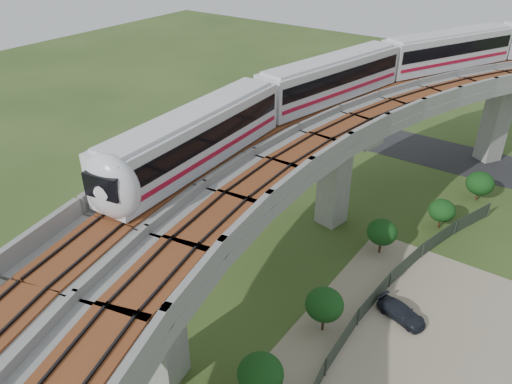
% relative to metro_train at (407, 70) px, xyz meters
% --- Properties ---
extents(ground, '(160.00, 160.00, 0.00)m').
position_rel_metro_train_xyz_m(ground, '(-3.20, -18.21, -12.31)').
color(ground, '#31471C').
rests_on(ground, ground).
extents(asphalt_road, '(60.00, 8.00, 0.03)m').
position_rel_metro_train_xyz_m(asphalt_road, '(-3.20, 11.79, -12.29)').
color(asphalt_road, '#232326').
rests_on(asphalt_road, ground).
extents(viaduct, '(19.58, 73.98, 11.40)m').
position_rel_metro_train_xyz_m(viaduct, '(0.65, -18.21, -3.26)').
color(viaduct, '#99968E').
rests_on(viaduct, ground).
extents(metro_train, '(22.15, 58.33, 3.64)m').
position_rel_metro_train_xyz_m(metro_train, '(0.00, 0.00, 0.00)').
color(metro_train, silver).
rests_on(metro_train, ground).
extents(fence, '(3.87, 38.73, 1.50)m').
position_rel_metro_train_xyz_m(fence, '(6.56, -18.21, -11.56)').
color(fence, '#2D382D').
rests_on(fence, ground).
extents(tree_0, '(2.58, 2.58, 2.96)m').
position_rel_metro_train_xyz_m(tree_0, '(7.41, 3.52, -10.45)').
color(tree_0, '#382314').
rests_on(tree_0, ground).
extents(tree_1, '(2.28, 2.28, 2.74)m').
position_rel_metro_train_xyz_m(tree_1, '(5.97, -3.24, -10.54)').
color(tree_1, '#382314').
rests_on(tree_1, ground).
extents(tree_2, '(2.42, 2.42, 3.06)m').
position_rel_metro_train_xyz_m(tree_2, '(3.20, -9.71, -10.28)').
color(tree_2, '#382314').
rests_on(tree_2, ground).
extents(tree_3, '(2.53, 2.53, 3.32)m').
position_rel_metro_train_xyz_m(tree_3, '(3.56, -19.93, -10.06)').
color(tree_3, '#382314').
rests_on(tree_3, ground).
extents(tree_4, '(2.64, 2.64, 3.15)m').
position_rel_metro_train_xyz_m(tree_4, '(3.25, -26.69, -10.29)').
color(tree_4, '#382314').
rests_on(tree_4, ground).
extents(car_dark, '(3.80, 2.36, 1.03)m').
position_rel_metro_train_xyz_m(car_dark, '(7.42, -15.88, -11.75)').
color(car_dark, black).
rests_on(car_dark, dirt_lot).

